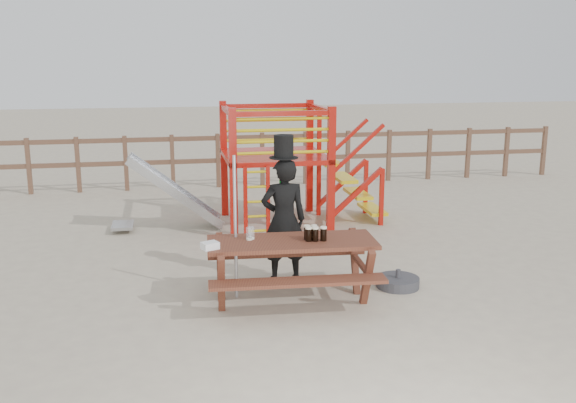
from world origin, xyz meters
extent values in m
plane|color=#B5A98D|center=(0.00, 0.00, 0.00)|extent=(60.00, 60.00, 0.00)
cube|color=brown|center=(0.00, 7.00, 1.10)|extent=(15.00, 0.06, 0.10)
cube|color=brown|center=(0.00, 7.00, 0.60)|extent=(15.00, 0.06, 0.10)
cube|color=brown|center=(-4.50, 7.00, 0.60)|extent=(0.09, 0.09, 1.20)
cube|color=brown|center=(-3.50, 7.00, 0.60)|extent=(0.09, 0.09, 1.20)
cube|color=brown|center=(-2.50, 7.00, 0.60)|extent=(0.09, 0.09, 1.20)
cube|color=brown|center=(-1.50, 7.00, 0.60)|extent=(0.09, 0.09, 1.20)
cube|color=brown|center=(-0.50, 7.00, 0.60)|extent=(0.09, 0.09, 1.20)
cube|color=brown|center=(0.50, 7.00, 0.60)|extent=(0.09, 0.09, 1.20)
cube|color=brown|center=(1.50, 7.00, 0.60)|extent=(0.09, 0.09, 1.20)
cube|color=brown|center=(2.50, 7.00, 0.60)|extent=(0.09, 0.09, 1.20)
cube|color=brown|center=(3.50, 7.00, 0.60)|extent=(0.09, 0.09, 1.20)
cube|color=brown|center=(4.50, 7.00, 0.60)|extent=(0.09, 0.09, 1.20)
cube|color=brown|center=(5.50, 7.00, 0.60)|extent=(0.09, 0.09, 1.20)
cube|color=brown|center=(6.50, 7.00, 0.60)|extent=(0.09, 0.09, 1.20)
cube|color=brown|center=(7.50, 7.00, 0.60)|extent=(0.09, 0.09, 1.20)
cube|color=#B0140B|center=(-0.60, 2.80, 1.05)|extent=(0.12, 0.12, 2.10)
cube|color=#B0140B|center=(1.00, 2.80, 1.05)|extent=(0.12, 0.12, 2.10)
cube|color=#B0140B|center=(-0.60, 4.40, 1.05)|extent=(0.12, 0.12, 2.10)
cube|color=#B0140B|center=(1.00, 4.40, 1.05)|extent=(0.12, 0.12, 2.10)
cube|color=#B0140B|center=(0.20, 3.60, 1.20)|extent=(1.72, 1.72, 0.08)
cube|color=#B0140B|center=(0.20, 2.80, 2.00)|extent=(1.60, 0.08, 0.08)
cube|color=#B0140B|center=(0.20, 4.40, 2.00)|extent=(1.60, 0.08, 0.08)
cube|color=#B0140B|center=(-0.60, 3.60, 2.00)|extent=(0.08, 1.60, 0.08)
cube|color=#B0140B|center=(1.00, 3.60, 2.00)|extent=(0.08, 1.60, 0.08)
cylinder|color=yellow|center=(0.20, 2.80, 1.38)|extent=(1.50, 0.05, 0.05)
cylinder|color=yellow|center=(0.20, 4.40, 1.38)|extent=(1.50, 0.05, 0.05)
cylinder|color=yellow|center=(0.20, 2.80, 1.56)|extent=(1.50, 0.05, 0.05)
cylinder|color=yellow|center=(0.20, 4.40, 1.56)|extent=(1.50, 0.05, 0.05)
cylinder|color=yellow|center=(0.20, 2.80, 1.74)|extent=(1.50, 0.05, 0.05)
cylinder|color=yellow|center=(0.20, 4.40, 1.74)|extent=(1.50, 0.05, 0.05)
cylinder|color=yellow|center=(0.20, 2.80, 1.92)|extent=(1.50, 0.05, 0.05)
cylinder|color=yellow|center=(0.20, 4.40, 1.92)|extent=(1.50, 0.05, 0.05)
cube|color=#B0140B|center=(-0.43, 2.65, 0.60)|extent=(0.06, 0.06, 1.20)
cube|color=#B0140B|center=(-0.07, 2.65, 0.60)|extent=(0.06, 0.06, 1.20)
cylinder|color=yellow|center=(-0.25, 2.65, 0.15)|extent=(0.36, 0.04, 0.04)
cylinder|color=yellow|center=(-0.25, 2.65, 0.39)|extent=(0.36, 0.04, 0.04)
cylinder|color=yellow|center=(-0.25, 2.65, 0.63)|extent=(0.36, 0.04, 0.04)
cylinder|color=yellow|center=(-0.25, 2.65, 0.87)|extent=(0.36, 0.04, 0.04)
cylinder|color=yellow|center=(-0.25, 2.65, 1.11)|extent=(0.36, 0.04, 0.04)
cube|color=yellow|center=(1.15, 3.60, 1.08)|extent=(0.30, 0.90, 0.06)
cube|color=yellow|center=(1.43, 3.60, 0.78)|extent=(0.30, 0.90, 0.06)
cube|color=yellow|center=(1.71, 3.60, 0.48)|extent=(0.30, 0.90, 0.06)
cube|color=yellow|center=(1.99, 3.60, 0.18)|extent=(0.30, 0.90, 0.06)
cube|color=#B0140B|center=(1.55, 3.15, 0.60)|extent=(0.95, 0.08, 0.86)
cube|color=#B0140B|center=(1.55, 4.05, 0.60)|extent=(0.95, 0.08, 0.86)
cube|color=#AFB2B6|center=(-1.50, 3.60, 0.62)|extent=(1.53, 0.55, 1.21)
cube|color=#AFB2B6|center=(-1.50, 3.33, 0.66)|extent=(1.58, 0.04, 1.28)
cube|color=#AFB2B6|center=(-1.50, 3.87, 0.66)|extent=(1.58, 0.04, 1.28)
cube|color=#AFB2B6|center=(-2.40, 3.60, 0.10)|extent=(0.35, 0.55, 0.05)
cube|color=brown|center=(-0.22, -0.04, 0.74)|extent=(2.03, 0.86, 0.05)
cube|color=brown|center=(-0.25, -0.59, 0.45)|extent=(2.00, 0.40, 0.04)
cube|color=brown|center=(-0.18, 0.50, 0.45)|extent=(2.00, 0.40, 0.04)
cube|color=brown|center=(-1.06, 0.01, 0.36)|extent=(0.15, 1.19, 0.71)
cube|color=brown|center=(0.63, -0.09, 0.36)|extent=(0.15, 1.19, 0.71)
imported|color=black|center=(-0.17, 0.73, 0.81)|extent=(0.60, 0.40, 1.63)
cube|color=#0E9E22|center=(-0.17, 0.86, 1.01)|extent=(0.07, 0.02, 0.38)
cylinder|color=black|center=(-0.17, 0.73, 1.63)|extent=(0.37, 0.37, 0.01)
cylinder|color=black|center=(-0.17, 0.73, 1.78)|extent=(0.25, 0.25, 0.28)
cube|color=white|center=(-0.17, 0.85, 1.88)|extent=(0.13, 0.01, 0.03)
cylinder|color=#B2B2B7|center=(-0.85, 0.22, 0.88)|extent=(0.04, 0.04, 1.76)
cylinder|color=#343438|center=(1.22, 0.19, 0.06)|extent=(0.55, 0.55, 0.13)
cylinder|color=#343438|center=(1.22, 0.19, 0.18)|extent=(0.06, 0.06, 0.11)
cube|color=white|center=(-1.19, -0.21, 0.81)|extent=(0.22, 0.20, 0.08)
cylinder|color=black|center=(-0.03, -0.12, 0.84)|extent=(0.07, 0.07, 0.15)
cylinder|color=#F0E5C4|center=(-0.03, -0.12, 0.93)|extent=(0.08, 0.08, 0.02)
cylinder|color=black|center=(0.05, -0.13, 0.84)|extent=(0.07, 0.07, 0.15)
cylinder|color=#F0E5C4|center=(0.05, -0.13, 0.93)|extent=(0.08, 0.08, 0.02)
cylinder|color=black|center=(0.15, -0.13, 0.84)|extent=(0.07, 0.07, 0.15)
cylinder|color=#F0E5C4|center=(0.15, -0.13, 0.93)|extent=(0.08, 0.08, 0.02)
cylinder|color=black|center=(-0.03, -0.04, 0.84)|extent=(0.07, 0.07, 0.15)
cylinder|color=#F0E5C4|center=(-0.03, -0.04, 0.93)|extent=(0.08, 0.08, 0.02)
cylinder|color=black|center=(0.05, -0.05, 0.84)|extent=(0.07, 0.07, 0.15)
cylinder|color=#F0E5C4|center=(0.05, -0.05, 0.93)|extent=(0.08, 0.08, 0.02)
cylinder|color=silver|center=(-0.68, 0.09, 0.84)|extent=(0.07, 0.07, 0.15)
cylinder|color=#F0E5C4|center=(-0.68, 0.09, 0.78)|extent=(0.07, 0.07, 0.02)
cylinder|color=silver|center=(-0.71, 0.07, 0.84)|extent=(0.07, 0.07, 0.15)
cylinder|color=#F0E5C4|center=(-0.71, 0.07, 0.78)|extent=(0.07, 0.07, 0.02)
camera|label=1|loc=(-1.63, -7.17, 2.91)|focal=40.00mm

